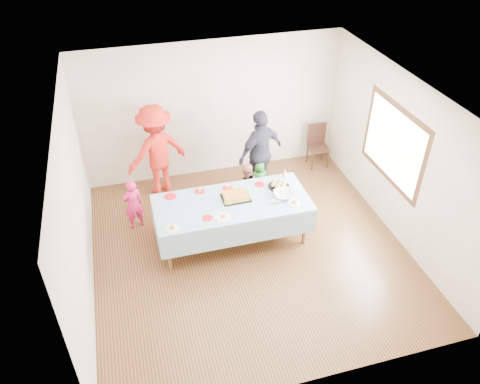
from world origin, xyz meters
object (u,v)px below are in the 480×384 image
(party_table, at_px, (232,205))
(adult_left, at_px, (157,151))
(dining_chair, at_px, (317,143))
(birthday_cake, at_px, (236,196))

(party_table, height_order, adult_left, adult_left)
(party_table, bearing_deg, dining_chair, 38.79)
(birthday_cake, distance_m, dining_chair, 2.86)
(dining_chair, distance_m, adult_left, 3.30)
(party_table, relative_size, adult_left, 1.39)
(party_table, xyz_separation_m, adult_left, (-0.97, 1.72, 0.17))
(birthday_cake, height_order, adult_left, adult_left)
(dining_chair, xyz_separation_m, adult_left, (-3.28, -0.13, 0.40))
(party_table, height_order, dining_chair, dining_chair)
(birthday_cake, bearing_deg, adult_left, 122.80)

